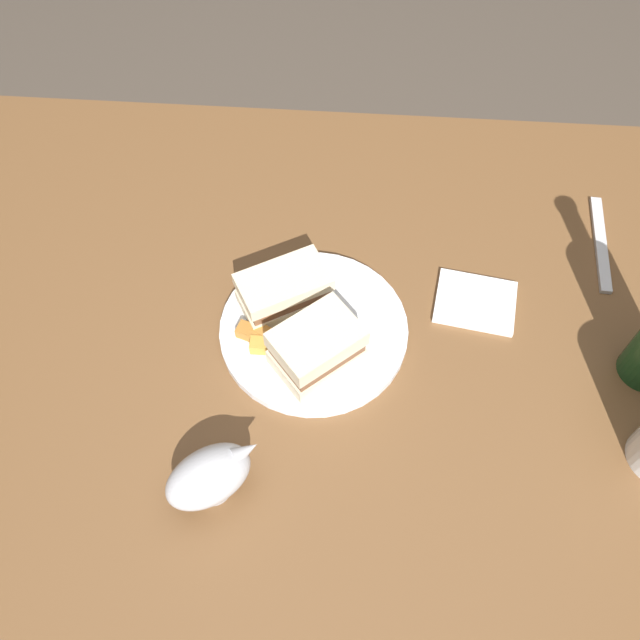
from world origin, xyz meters
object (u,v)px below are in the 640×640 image
at_px(sandwich_half_right, 317,348).
at_px(plate, 314,328).
at_px(sandwich_half_left, 284,290).
at_px(fork, 600,243).
at_px(gravy_boat, 210,476).
at_px(napkin, 475,302).

bearing_deg(sandwich_half_right, plate, -81.63).
bearing_deg(sandwich_half_right, sandwich_half_left, -60.55).
bearing_deg(plate, fork, -156.48).
relative_size(plate, sandwich_half_left, 1.85).
xyz_separation_m(sandwich_half_left, gravy_boat, (0.06, 0.26, -0.00)).
relative_size(gravy_boat, fork, 0.68).
bearing_deg(sandwich_half_left, gravy_boat, 77.46).
relative_size(plate, sandwich_half_right, 1.95).
distance_m(plate, sandwich_half_left, 0.07).
bearing_deg(gravy_boat, sandwich_half_left, -102.54).
distance_m(sandwich_half_left, sandwich_half_right, 0.10).
bearing_deg(fork, plate, 117.30).
bearing_deg(plate, sandwich_half_right, 98.37).
height_order(sandwich_half_right, fork, sandwich_half_right).
distance_m(sandwich_half_left, gravy_boat, 0.27).
bearing_deg(napkin, gravy_boat, 41.66).
height_order(plate, napkin, plate).
xyz_separation_m(plate, sandwich_half_left, (0.04, -0.04, 0.04)).
height_order(sandwich_half_left, sandwich_half_right, sandwich_half_right).
distance_m(sandwich_half_right, napkin, 0.25).
bearing_deg(plate, sandwich_half_left, -39.47).
distance_m(sandwich_half_right, gravy_boat, 0.20).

